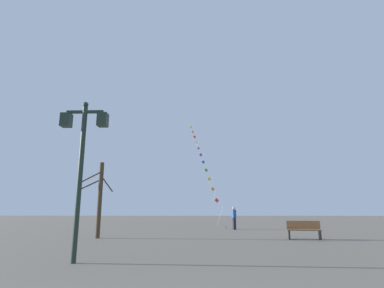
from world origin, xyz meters
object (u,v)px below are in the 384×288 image
object	(u,v)px
park_bench	(304,230)
kite_flyer	(234,217)
twin_lantern_lamp_post	(82,147)
bare_tree	(99,198)
kite_train	(202,159)

from	to	relation	value
park_bench	kite_flyer	bearing A→B (deg)	117.88
twin_lantern_lamp_post	kite_flyer	distance (m)	16.96
twin_lantern_lamp_post	park_bench	distance (m)	11.54
twin_lantern_lamp_post	kite_flyer	size ratio (longest dim) A/B	2.65
twin_lantern_lamp_post	bare_tree	size ratio (longest dim) A/B	1.15
kite_flyer	park_bench	size ratio (longest dim) A/B	1.03
bare_tree	park_bench	size ratio (longest dim) A/B	2.38
bare_tree	park_bench	world-z (taller)	bare_tree
kite_train	twin_lantern_lamp_post	bearing A→B (deg)	-97.23
bare_tree	kite_train	bearing A→B (deg)	74.35
kite_train	park_bench	size ratio (longest dim) A/B	11.52
kite_flyer	kite_train	bearing A→B (deg)	0.11
kite_train	bare_tree	world-z (taller)	kite_train
kite_train	kite_flyer	world-z (taller)	kite_train
twin_lantern_lamp_post	park_bench	bearing A→B (deg)	41.05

